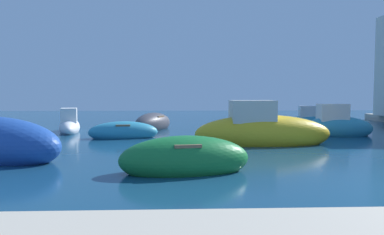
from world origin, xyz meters
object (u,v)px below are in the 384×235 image
Objects in this scene: moored_boat_0 at (262,131)px; moored_boat_6 at (69,125)px; moored_boat_1 at (337,126)px; moored_boat_3 at (185,159)px; moored_boat_4 at (153,123)px; moored_boat_7 at (123,132)px; moored_boat_8 at (313,121)px.

moored_boat_0 reaches higher than moored_boat_6.
moored_boat_1 is 11.17m from moored_boat_3.
moored_boat_4 is at bearing 160.78° from moored_boat_1.
moored_boat_3 is 11.80m from moored_boat_4.
moored_boat_4 is at bearing 125.51° from moored_boat_0.
moored_boat_4 is (-4.87, 6.62, -0.18)m from moored_boat_0.
moored_boat_6 is 1.11× the size of moored_boat_7.
moored_boat_3 is 1.02× the size of moored_boat_8.
moored_boat_8 is (8.47, 13.10, 0.02)m from moored_boat_3.
moored_boat_0 is 9.60m from moored_boat_8.
moored_boat_3 is 7.98m from moored_boat_7.
moored_boat_7 is (-5.96, 2.43, -0.25)m from moored_boat_0.
moored_boat_8 is at bearing 83.48° from moored_boat_1.
moored_boat_1 reaches higher than moored_boat_8.
moored_boat_6 is at bearing 133.81° from moored_boat_4.
moored_boat_3 is at bearing -118.00° from moored_boat_8.
moored_boat_1 is (4.51, 3.00, -0.07)m from moored_boat_0.
moored_boat_6 is at bearing 112.44° from moored_boat_3.
moored_boat_4 is (-1.66, 11.68, 0.01)m from moored_boat_3.
moored_boat_1 reaches higher than moored_boat_4.
moored_boat_0 is at bearing -118.06° from moored_boat_4.
moored_boat_0 is 1.53× the size of moored_boat_4.
moored_boat_6 reaches higher than moored_boat_3.
moored_boat_8 is at bearing -92.86° from moored_boat_6.
moored_boat_6 reaches higher than moored_boat_7.
moored_boat_0 reaches higher than moored_boat_7.
moored_boat_1 reaches higher than moored_boat_6.
moored_boat_0 reaches higher than moored_boat_1.
moored_boat_1 is 1.01× the size of moored_boat_8.
moored_boat_0 reaches higher than moored_boat_3.
moored_boat_8 is (0.74, 5.04, -0.10)m from moored_boat_1.
moored_boat_4 is 4.65m from moored_boat_6.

